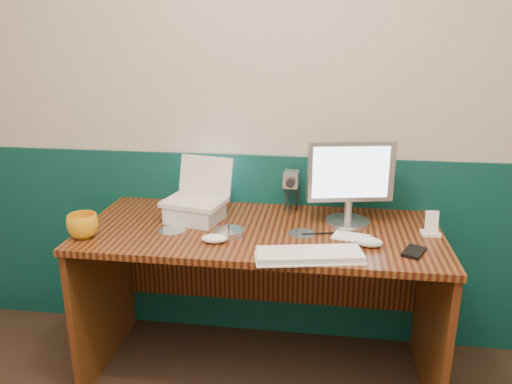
# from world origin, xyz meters

# --- Properties ---
(back_wall) EXTENTS (3.50, 0.04, 2.50)m
(back_wall) POSITION_xyz_m (0.00, 1.75, 1.25)
(back_wall) COLOR #BCAF9F
(back_wall) RESTS_ON ground
(wainscot) EXTENTS (3.48, 0.02, 1.00)m
(wainscot) POSITION_xyz_m (0.00, 1.74, 0.50)
(wainscot) COLOR #073432
(wainscot) RESTS_ON ground
(desk) EXTENTS (1.60, 0.70, 0.75)m
(desk) POSITION_xyz_m (-0.07, 1.38, 0.38)
(desk) COLOR #360F09
(desk) RESTS_ON ground
(laptop_riser) EXTENTS (0.27, 0.24, 0.08)m
(laptop_riser) POSITION_xyz_m (-0.39, 1.44, 0.79)
(laptop_riser) COLOR silver
(laptop_riser) RESTS_ON desk
(laptop) EXTENTS (0.31, 0.26, 0.22)m
(laptop) POSITION_xyz_m (-0.39, 1.44, 0.94)
(laptop) COLOR silver
(laptop) RESTS_ON laptop_riser
(monitor) EXTENTS (0.40, 0.18, 0.38)m
(monitor) POSITION_xyz_m (0.32, 1.50, 0.94)
(monitor) COLOR #BBBBC0
(monitor) RESTS_ON desk
(keyboard) EXTENTS (0.43, 0.21, 0.02)m
(keyboard) POSITION_xyz_m (0.16, 1.10, 0.76)
(keyboard) COLOR white
(keyboard) RESTS_ON desk
(mouse_right) EXTENTS (0.13, 0.09, 0.04)m
(mouse_right) POSITION_xyz_m (0.40, 1.25, 0.77)
(mouse_right) COLOR silver
(mouse_right) RESTS_ON desk
(mouse_left) EXTENTS (0.12, 0.08, 0.04)m
(mouse_left) POSITION_xyz_m (-0.24, 1.20, 0.77)
(mouse_left) COLOR white
(mouse_left) RESTS_ON desk
(mug) EXTENTS (0.16, 0.16, 0.10)m
(mug) POSITION_xyz_m (-0.81, 1.18, 0.80)
(mug) COLOR orange
(mug) RESTS_ON desk
(camcorder) EXTENTS (0.09, 0.13, 0.20)m
(camcorder) POSITION_xyz_m (0.05, 1.63, 0.85)
(camcorder) COLOR silver
(camcorder) RESTS_ON desk
(cd_spindle) EXTENTS (0.13, 0.13, 0.03)m
(cd_spindle) POSITION_xyz_m (-0.19, 1.28, 0.76)
(cd_spindle) COLOR #B4B8C5
(cd_spindle) RESTS_ON desk
(cd_loose_a) EXTENTS (0.12, 0.12, 0.00)m
(cd_loose_a) POSITION_xyz_m (-0.46, 1.31, 0.75)
(cd_loose_a) COLOR #B0B5C0
(cd_loose_a) RESTS_ON desk
(cd_loose_b) EXTENTS (0.12, 0.12, 0.00)m
(cd_loose_b) POSITION_xyz_m (0.12, 1.35, 0.75)
(cd_loose_b) COLOR silver
(cd_loose_b) RESTS_ON desk
(pen) EXTENTS (0.14, 0.04, 0.01)m
(pen) POSITION_xyz_m (0.19, 1.35, 0.75)
(pen) COLOR black
(pen) RESTS_ON desk
(papers) EXTENTS (0.18, 0.14, 0.00)m
(papers) POSITION_xyz_m (0.33, 1.33, 0.75)
(papers) COLOR silver
(papers) RESTS_ON desk
(dock) EXTENTS (0.08, 0.06, 0.01)m
(dock) POSITION_xyz_m (0.67, 1.41, 0.76)
(dock) COLOR white
(dock) RESTS_ON desk
(music_player) EXTENTS (0.06, 0.03, 0.10)m
(music_player) POSITION_xyz_m (0.67, 1.41, 0.81)
(music_player) COLOR white
(music_player) RESTS_ON dock
(pda) EXTENTS (0.11, 0.14, 0.01)m
(pda) POSITION_xyz_m (0.57, 1.20, 0.76)
(pda) COLOR black
(pda) RESTS_ON desk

